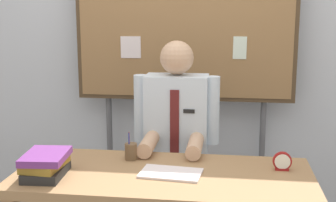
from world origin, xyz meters
TOP-DOWN VIEW (x-y plane):
  - back_wall at (0.00, 1.28)m, footprint 6.40×0.08m
  - desk at (0.00, 0.00)m, footprint 1.57×0.69m
  - person at (0.00, 0.58)m, footprint 0.55×0.56m
  - bulletin_board at (0.00, 1.08)m, footprint 1.61×0.09m
  - book_stack at (-0.59, -0.13)m, footprint 0.23×0.29m
  - open_notebook at (0.04, -0.02)m, footprint 0.33×0.23m
  - desk_clock at (0.62, 0.12)m, footprint 0.10×0.04m
  - pen_holder at (-0.22, 0.19)m, footprint 0.07×0.07m

SIDE VIEW (x-z plane):
  - desk at x=0.00m, z-range 0.28..1.04m
  - person at x=0.00m, z-range -0.05..1.36m
  - open_notebook at x=0.04m, z-range 0.76..0.77m
  - desk_clock at x=0.62m, z-range 0.75..0.85m
  - pen_holder at x=-0.22m, z-range 0.73..0.89m
  - book_stack at x=-0.59m, z-range 0.76..0.88m
  - back_wall at x=0.00m, z-range 0.00..2.70m
  - bulletin_board at x=0.00m, z-range 0.45..2.61m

